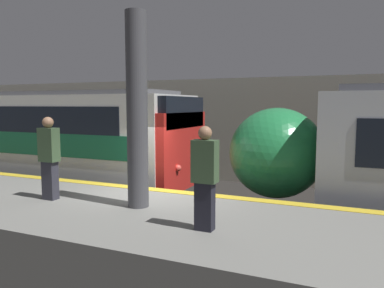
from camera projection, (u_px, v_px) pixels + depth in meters
ground_plane at (161, 235)px, 8.79m from camera, size 120.00×120.00×0.00m
platform at (117, 236)px, 7.14m from camera, size 40.00×3.51×1.13m
station_rear_barrier at (242, 131)px, 14.71m from camera, size 50.00×0.15×4.10m
support_pillar_near at (137, 111)px, 6.98m from camera, size 0.40×0.40×3.65m
person_waiting at (205, 176)px, 5.73m from camera, size 0.38×0.24×1.62m
person_walking at (49, 156)px, 7.61m from camera, size 0.38×0.24×1.70m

